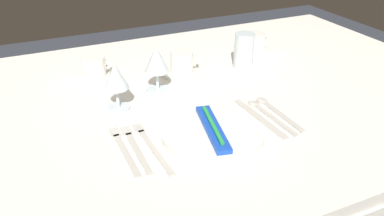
# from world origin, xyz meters

# --- Properties ---
(dining_table) EXTENTS (1.80, 1.11, 0.74)m
(dining_table) POSITION_xyz_m (0.00, 0.00, 0.66)
(dining_table) COLOR silver
(dining_table) RESTS_ON ground
(dinner_plate) EXTENTS (0.25, 0.25, 0.02)m
(dinner_plate) POSITION_xyz_m (-0.03, -0.23, 0.75)
(dinner_plate) COLOR white
(dinner_plate) RESTS_ON dining_table
(toothbrush_package) EXTENTS (0.08, 0.21, 0.02)m
(toothbrush_package) POSITION_xyz_m (-0.03, -0.23, 0.77)
(toothbrush_package) COLOR blue
(toothbrush_package) RESTS_ON dinner_plate
(fork_outer) EXTENTS (0.03, 0.23, 0.00)m
(fork_outer) POSITION_xyz_m (-0.18, -0.20, 0.74)
(fork_outer) COLOR beige
(fork_outer) RESTS_ON dining_table
(fork_inner) EXTENTS (0.02, 0.21, 0.00)m
(fork_inner) POSITION_xyz_m (-0.21, -0.19, 0.74)
(fork_inner) COLOR beige
(fork_inner) RESTS_ON dining_table
(fork_salad) EXTENTS (0.02, 0.21, 0.00)m
(fork_salad) POSITION_xyz_m (-0.24, -0.19, 0.74)
(fork_salad) COLOR beige
(fork_salad) RESTS_ON dining_table
(dinner_knife) EXTENTS (0.02, 0.23, 0.00)m
(dinner_knife) POSITION_xyz_m (0.12, -0.21, 0.74)
(dinner_knife) COLOR beige
(dinner_knife) RESTS_ON dining_table
(spoon_soup) EXTENTS (0.03, 0.21, 0.01)m
(spoon_soup) POSITION_xyz_m (0.16, -0.18, 0.74)
(spoon_soup) COLOR beige
(spoon_soup) RESTS_ON dining_table
(spoon_dessert) EXTENTS (0.03, 0.21, 0.01)m
(spoon_dessert) POSITION_xyz_m (0.19, -0.18, 0.74)
(spoon_dessert) COLOR beige
(spoon_dessert) RESTS_ON dining_table
(saucer_left) EXTENTS (0.14, 0.14, 0.01)m
(saucer_left) POSITION_xyz_m (-0.21, 0.24, 0.74)
(saucer_left) COLOR white
(saucer_left) RESTS_ON dining_table
(coffee_cup_left) EXTENTS (0.10, 0.07, 0.06)m
(coffee_cup_left) POSITION_xyz_m (-0.21, 0.24, 0.78)
(coffee_cup_left) COLOR white
(coffee_cup_left) RESTS_ON saucer_left
(saucer_right) EXTENTS (0.13, 0.13, 0.01)m
(saucer_right) POSITION_xyz_m (0.05, 0.15, 0.74)
(saucer_right) COLOR white
(saucer_right) RESTS_ON dining_table
(coffee_cup_right) EXTENTS (0.10, 0.07, 0.07)m
(coffee_cup_right) POSITION_xyz_m (0.05, 0.15, 0.79)
(coffee_cup_right) COLOR white
(coffee_cup_right) RESTS_ON saucer_right
(saucer_far) EXTENTS (0.14, 0.14, 0.01)m
(saucer_far) POSITION_xyz_m (0.37, 0.22, 0.74)
(saucer_far) COLOR white
(saucer_far) RESTS_ON dining_table
(coffee_cup_far) EXTENTS (0.11, 0.08, 0.06)m
(coffee_cup_far) POSITION_xyz_m (0.37, 0.22, 0.78)
(coffee_cup_far) COLOR white
(coffee_cup_far) RESTS_ON saucer_far
(wine_glass_centre) EXTENTS (0.07, 0.07, 0.14)m
(wine_glass_centre) POSITION_xyz_m (-0.06, 0.07, 0.83)
(wine_glass_centre) COLOR silver
(wine_glass_centre) RESTS_ON dining_table
(wine_glass_left) EXTENTS (0.07, 0.07, 0.13)m
(wine_glass_left) POSITION_xyz_m (-0.20, 0.01, 0.83)
(wine_glass_left) COLOR silver
(wine_glass_left) RESTS_ON dining_table
(drink_tumbler) EXTENTS (0.07, 0.07, 0.12)m
(drink_tumbler) POSITION_xyz_m (0.27, 0.12, 0.79)
(drink_tumbler) COLOR silver
(drink_tumbler) RESTS_ON dining_table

